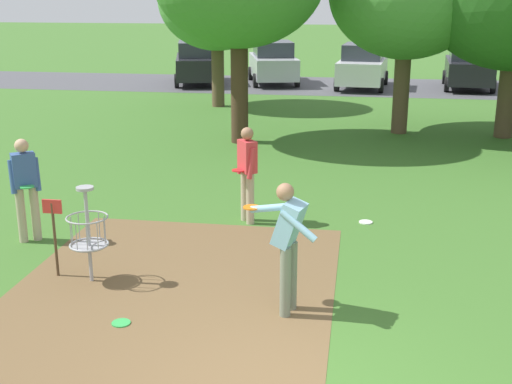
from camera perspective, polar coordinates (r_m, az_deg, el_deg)
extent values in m
cube|color=brown|center=(9.42, -7.06, -8.17)|extent=(4.42, 5.45, 0.01)
cylinder|color=#9E9EA3|center=(9.64, -14.04, -3.66)|extent=(0.05, 0.05, 1.35)
cylinder|color=#9E9EA3|center=(9.42, -14.33, 0.31)|extent=(0.24, 0.24, 0.04)
torus|color=#9E9EA3|center=(9.55, -14.15, -2.11)|extent=(0.58, 0.58, 0.02)
torus|color=#9E9EA3|center=(9.68, -13.98, -4.35)|extent=(0.55, 0.55, 0.03)
cylinder|color=#9E9EA3|center=(9.69, -13.98, -4.46)|extent=(0.48, 0.48, 0.02)
cylinder|color=gray|center=(9.52, -12.74, -3.33)|extent=(0.01, 0.01, 0.40)
cylinder|color=gray|center=(9.66, -12.70, -3.04)|extent=(0.01, 0.01, 0.40)
cylinder|color=gray|center=(9.78, -13.17, -2.83)|extent=(0.01, 0.01, 0.40)
cylinder|color=gray|center=(9.84, -13.96, -2.77)|extent=(0.01, 0.01, 0.40)
cylinder|color=gray|center=(9.81, -14.80, -2.89)|extent=(0.01, 0.01, 0.40)
cylinder|color=gray|center=(9.71, -15.37, -3.15)|extent=(0.01, 0.01, 0.40)
cylinder|color=gray|center=(9.57, -15.45, -3.44)|extent=(0.01, 0.01, 0.40)
cylinder|color=gray|center=(9.45, -15.00, -3.67)|extent=(0.01, 0.01, 0.40)
cylinder|color=gray|center=(9.39, -14.18, -3.73)|extent=(0.01, 0.01, 0.40)
cylinder|color=gray|center=(9.42, -13.31, -3.60)|extent=(0.01, 0.01, 0.40)
cylinder|color=#4C3823|center=(9.99, -16.69, -3.92)|extent=(0.04, 0.04, 1.10)
cube|color=red|center=(9.83, -16.93, -1.18)|extent=(0.28, 0.03, 0.20)
cylinder|color=slate|center=(8.45, 2.51, -7.67)|extent=(0.14, 0.14, 0.92)
cylinder|color=slate|center=(8.64, 3.04, -7.11)|extent=(0.14, 0.14, 0.92)
cube|color=#84B7D1|center=(8.27, 2.85, -2.70)|extent=(0.46, 0.45, 0.60)
sphere|color=#9E7051|center=(8.17, 2.49, 0.00)|extent=(0.22, 0.22, 0.22)
cylinder|color=#84B7D1|center=(8.48, 1.35, -1.35)|extent=(0.59, 0.24, 0.21)
cylinder|color=orange|center=(8.59, -0.38, -1.31)|extent=(0.22, 0.22, 0.02)
cylinder|color=#84B7D1|center=(8.05, 3.64, -2.89)|extent=(0.48, 0.21, 0.37)
cylinder|color=tan|center=(11.57, -18.22, -1.71)|extent=(0.14, 0.14, 0.92)
cylinder|color=tan|center=(11.54, -19.29, -1.86)|extent=(0.14, 0.14, 0.92)
cube|color=#385693|center=(11.35, -19.10, 1.76)|extent=(0.42, 0.39, 0.56)
sphere|color=tan|center=(11.26, -19.29, 3.73)|extent=(0.22, 0.22, 0.22)
cylinder|color=#385693|center=(11.38, -18.11, 1.45)|extent=(0.17, 0.19, 0.55)
cylinder|color=#385693|center=(11.33, -19.99, 1.21)|extent=(0.17, 0.19, 0.55)
cylinder|color=green|center=(11.24, -18.86, 0.42)|extent=(0.22, 0.22, 0.02)
cylinder|color=tan|center=(11.74, -0.49, -0.58)|extent=(0.14, 0.14, 0.92)
cylinder|color=tan|center=(11.93, -0.97, -0.30)|extent=(0.14, 0.14, 0.92)
cube|color=#D1383D|center=(11.64, -0.74, 3.05)|extent=(0.39, 0.42, 0.56)
sphere|color=#9E7051|center=(11.55, -0.75, 4.98)|extent=(0.22, 0.22, 0.22)
cylinder|color=#D1383D|center=(11.49, -0.41, 2.43)|extent=(0.19, 0.17, 0.55)
cylinder|color=#D1383D|center=(11.82, -1.24, 2.83)|extent=(0.19, 0.17, 0.55)
cylinder|color=red|center=(11.62, -1.54, 1.85)|extent=(0.22, 0.22, 0.02)
cylinder|color=white|center=(12.09, 9.30, -2.54)|extent=(0.24, 0.24, 0.02)
cylinder|color=green|center=(8.61, -11.38, -10.85)|extent=(0.23, 0.23, 0.02)
cylinder|color=brown|center=(20.06, 20.48, 7.35)|extent=(0.49, 0.49, 2.11)
cylinder|color=brown|center=(24.09, -3.25, 9.81)|extent=(0.44, 0.44, 2.16)
ellipsoid|color=#4C8E3D|center=(23.92, -3.36, 15.99)|extent=(4.03, 4.03, 3.43)
cylinder|color=brown|center=(19.82, 12.21, 8.22)|extent=(0.45, 0.45, 2.32)
cylinder|color=#422D1E|center=(18.11, -1.41, 8.48)|extent=(0.46, 0.46, 2.73)
cube|color=#4C4C51|center=(29.70, 7.75, 8.89)|extent=(36.00, 6.00, 0.01)
cube|color=black|center=(30.30, -5.00, 10.56)|extent=(2.78, 4.51, 0.90)
cube|color=#2D333D|center=(30.23, -5.04, 12.01)|extent=(2.07, 2.51, 0.64)
cylinder|color=black|center=(31.66, -6.66, 9.95)|extent=(0.32, 0.63, 0.60)
cylinder|color=black|center=(31.67, -3.35, 10.03)|extent=(0.32, 0.63, 0.60)
cylinder|color=black|center=(29.07, -6.75, 9.36)|extent=(0.32, 0.63, 0.60)
cylinder|color=black|center=(29.08, -3.15, 9.45)|extent=(0.32, 0.63, 0.60)
cube|color=#B2B7BC|center=(30.31, 1.45, 10.62)|extent=(2.76, 4.51, 0.90)
cube|color=#2D333D|center=(30.24, 1.46, 12.07)|extent=(2.06, 2.50, 0.64)
cylinder|color=black|center=(31.57, -0.47, 10.04)|extent=(0.32, 0.63, 0.60)
cylinder|color=black|center=(31.76, 2.82, 10.06)|extent=(0.32, 0.63, 0.60)
cylinder|color=black|center=(28.99, -0.05, 9.45)|extent=(0.32, 0.63, 0.60)
cylinder|color=black|center=(29.20, 3.52, 9.47)|extent=(0.32, 0.63, 0.60)
cube|color=silver|center=(29.19, 9.03, 10.19)|extent=(2.19, 4.35, 0.90)
cube|color=#2D333D|center=(29.12, 9.10, 11.69)|extent=(1.78, 2.32, 0.64)
cylinder|color=black|center=(30.63, 7.54, 9.69)|extent=(0.24, 0.61, 0.60)
cylinder|color=black|center=(30.47, 10.94, 9.50)|extent=(0.24, 0.61, 0.60)
cylinder|color=black|center=(28.06, 6.87, 9.09)|extent=(0.24, 0.61, 0.60)
cylinder|color=black|center=(27.89, 10.58, 8.88)|extent=(0.24, 0.61, 0.60)
cube|color=black|center=(30.05, 17.60, 9.80)|extent=(2.11, 4.32, 0.90)
cube|color=#2D333D|center=(29.98, 17.73, 11.26)|extent=(1.75, 2.30, 0.64)
cylinder|color=black|center=(31.34, 15.72, 9.38)|extent=(0.23, 0.61, 0.60)
cylinder|color=black|center=(31.47, 19.03, 9.13)|extent=(0.23, 0.61, 0.60)
cylinder|color=black|center=(28.76, 15.89, 8.76)|extent=(0.23, 0.61, 0.60)
cylinder|color=black|center=(28.90, 19.48, 8.49)|extent=(0.23, 0.61, 0.60)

